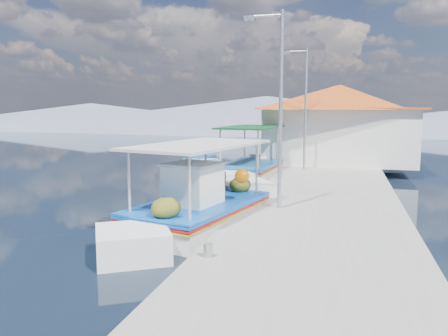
# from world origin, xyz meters

# --- Properties ---
(ground) EXTENTS (160.00, 160.00, 0.00)m
(ground) POSITION_xyz_m (0.00, 0.00, 0.00)
(ground) COLOR black
(ground) RESTS_ON ground
(quay) EXTENTS (5.00, 44.00, 0.50)m
(quay) POSITION_xyz_m (5.90, 6.00, 0.25)
(quay) COLOR #9B9891
(quay) RESTS_ON ground
(bollards) EXTENTS (0.20, 17.20, 0.30)m
(bollards) POSITION_xyz_m (3.80, 5.25, 0.65)
(bollards) COLOR #A5A8AD
(bollards) RESTS_ON quay
(main_caique) EXTENTS (3.83, 8.42, 2.85)m
(main_caique) POSITION_xyz_m (2.34, 0.90, 0.55)
(main_caique) COLOR white
(main_caique) RESTS_ON ground
(caique_green_canopy) EXTENTS (2.89, 7.90, 2.97)m
(caique_green_canopy) POSITION_xyz_m (2.02, 10.15, 0.44)
(caique_green_canopy) COLOR white
(caique_green_canopy) RESTS_ON ground
(caique_blue_hull) EXTENTS (3.50, 6.11, 1.17)m
(caique_blue_hull) POSITION_xyz_m (-0.47, 10.18, 0.32)
(caique_blue_hull) COLOR #195B9A
(caique_blue_hull) RESTS_ON ground
(harbor_building) EXTENTS (10.49, 10.49, 4.40)m
(harbor_building) POSITION_xyz_m (6.20, 15.00, 2.78)
(harbor_building) COLOR silver
(harbor_building) RESTS_ON quay
(lamp_post_near) EXTENTS (1.21, 0.14, 6.00)m
(lamp_post_near) POSITION_xyz_m (4.51, 2.00, 3.85)
(lamp_post_near) COLOR #A5A8AD
(lamp_post_near) RESTS_ON quay
(lamp_post_far) EXTENTS (1.21, 0.14, 6.00)m
(lamp_post_far) POSITION_xyz_m (4.51, 11.00, 3.85)
(lamp_post_far) COLOR #A5A8AD
(lamp_post_far) RESTS_ON quay
(mountain_ridge) EXTENTS (171.40, 96.00, 5.50)m
(mountain_ridge) POSITION_xyz_m (6.54, 56.00, 2.04)
(mountain_ridge) COLOR gray
(mountain_ridge) RESTS_ON ground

